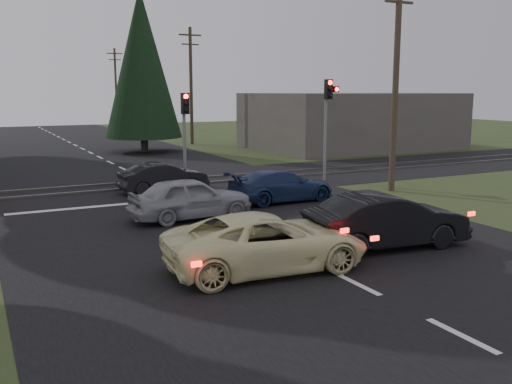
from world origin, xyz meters
TOP-DOWN VIEW (x-y plane):
  - ground at (0.00, 0.00)m, footprint 120.00×120.00m
  - road at (0.00, 10.00)m, footprint 14.00×100.00m
  - rail_corridor at (0.00, 12.00)m, footprint 120.00×8.00m
  - stop_line at (0.00, 8.20)m, footprint 13.00×0.35m
  - rail_near at (0.00, 11.20)m, footprint 120.00×0.12m
  - rail_far at (0.00, 12.80)m, footprint 120.00×0.12m
  - traffic_signal_right at (7.55, 9.47)m, footprint 0.68×0.48m
  - traffic_signal_center at (1.00, 10.68)m, footprint 0.32×0.48m
  - utility_pole_near at (8.50, 6.00)m, footprint 1.80×0.26m
  - utility_pole_mid at (8.50, 30.00)m, footprint 1.80×0.26m
  - utility_pole_far at (8.50, 55.00)m, footprint 1.80×0.26m
  - conifer_tree at (3.50, 26.00)m, footprint 5.20×5.20m
  - building_right at (18.00, 22.00)m, footprint 14.00×10.00m
  - cream_coupe at (-1.29, -1.19)m, footprint 5.02×2.59m
  - dark_hatchback at (2.51, -0.92)m, footprint 4.61×2.01m
  - silver_car at (-0.97, 4.79)m, footprint 4.14×1.81m
  - blue_sedan at (3.15, 6.03)m, footprint 4.26×1.84m
  - dark_car_far at (-0.20, 10.13)m, footprint 3.75×1.49m

SIDE VIEW (x-z plane):
  - ground at x=0.00m, z-range 0.00..0.00m
  - road at x=0.00m, z-range 0.00..0.01m
  - rail_corridor at x=0.00m, z-range 0.00..0.01m
  - stop_line at x=0.00m, z-range 0.01..0.01m
  - rail_near at x=0.00m, z-range 0.00..0.10m
  - rail_far at x=0.00m, z-range 0.00..0.10m
  - dark_car_far at x=-0.20m, z-range 0.00..1.22m
  - blue_sedan at x=3.15m, z-range 0.00..1.22m
  - cream_coupe at x=-1.29m, z-range 0.00..1.35m
  - silver_car at x=-0.97m, z-range 0.00..1.39m
  - dark_hatchback at x=2.51m, z-range 0.00..1.47m
  - building_right at x=18.00m, z-range 0.00..4.00m
  - traffic_signal_center at x=1.00m, z-range 0.76..4.86m
  - traffic_signal_right at x=7.55m, z-range 0.96..5.66m
  - utility_pole_near at x=8.50m, z-range 0.23..9.23m
  - utility_pole_mid at x=8.50m, z-range 0.23..9.23m
  - utility_pole_far at x=8.50m, z-range 0.23..9.23m
  - conifer_tree at x=3.50m, z-range 0.49..11.49m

